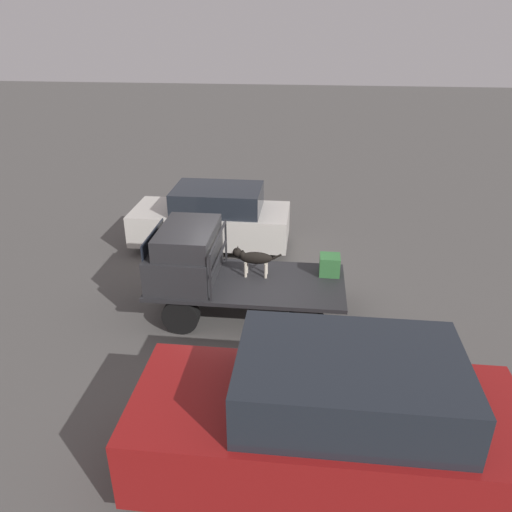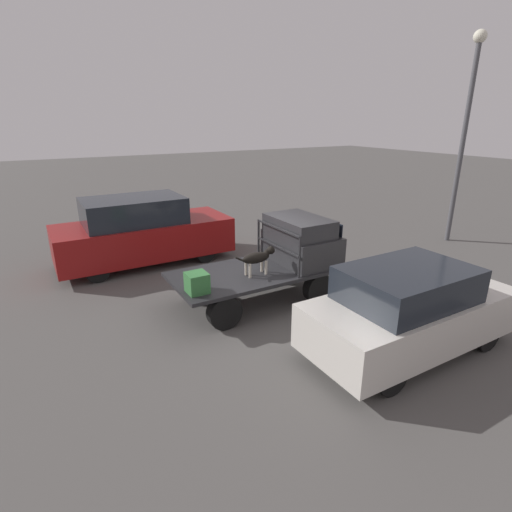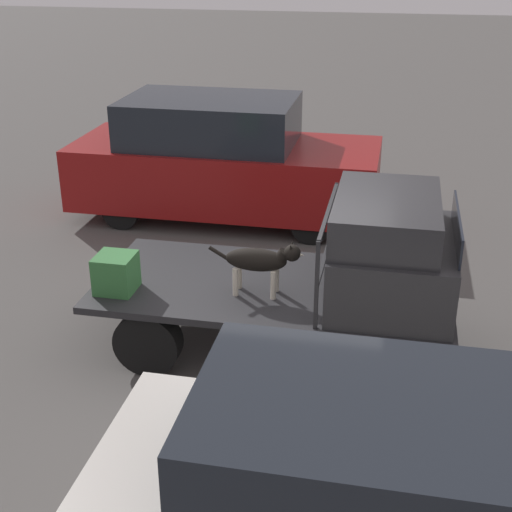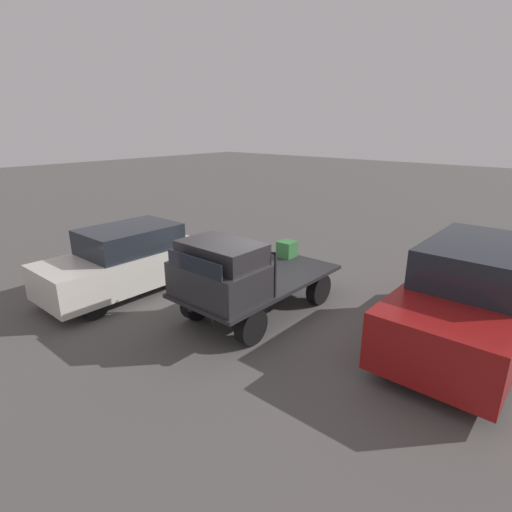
% 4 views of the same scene
% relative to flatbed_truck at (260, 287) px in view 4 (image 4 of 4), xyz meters
% --- Properties ---
extents(ground_plane, '(80.00, 80.00, 0.00)m').
position_rel_flatbed_truck_xyz_m(ground_plane, '(0.00, 0.00, -0.58)').
color(ground_plane, '#514F4C').
extents(flatbed_truck, '(3.92, 1.91, 0.79)m').
position_rel_flatbed_truck_xyz_m(flatbed_truck, '(0.00, 0.00, 0.00)').
color(flatbed_truck, black).
rests_on(flatbed_truck, ground).
extents(truck_cab, '(1.26, 1.79, 1.11)m').
position_rel_flatbed_truck_xyz_m(truck_cab, '(1.25, 0.00, 0.74)').
color(truck_cab, '#28282B').
rests_on(truck_cab, flatbed_truck).
extents(truck_headboard, '(0.04, 1.79, 0.94)m').
position_rel_flatbed_truck_xyz_m(truck_headboard, '(0.58, 0.00, 0.83)').
color(truck_headboard, '#232326').
rests_on(truck_headboard, flatbed_truck).
extents(dog, '(1.04, 0.25, 0.64)m').
position_rel_flatbed_truck_xyz_m(dog, '(-0.08, -0.25, 0.61)').
color(dog, beige).
rests_on(dog, flatbed_truck).
extents(cargo_crate, '(0.41, 0.41, 0.41)m').
position_rel_flatbed_truck_xyz_m(cargo_crate, '(-1.65, -0.48, 0.42)').
color(cargo_crate, '#337038').
rests_on(cargo_crate, flatbed_truck).
extents(parked_sedan, '(4.09, 1.74, 1.68)m').
position_rel_flatbed_truck_xyz_m(parked_sedan, '(1.34, -3.24, 0.26)').
color(parked_sedan, black).
rests_on(parked_sedan, ground).
extents(parked_pickup_far, '(4.97, 2.00, 1.99)m').
position_rel_flatbed_truck_xyz_m(parked_pickup_far, '(-1.57, 3.96, 0.40)').
color(parked_pickup_far, black).
rests_on(parked_pickup_far, ground).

